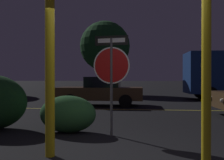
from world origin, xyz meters
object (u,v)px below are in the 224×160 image
hedge_bush_2 (68,114)px  passing_car_2 (101,91)px  yellow_pole_left (50,55)px  stop_sign (111,66)px  tree_0 (105,46)px  yellow_pole_right (206,78)px

hedge_bush_2 → passing_car_2: size_ratio=0.33×
hedge_bush_2 → yellow_pole_left: bearing=-83.4°
yellow_pole_left → stop_sign: bearing=61.6°
stop_sign → tree_0: size_ratio=0.38×
yellow_pole_left → passing_car_2: yellow_pole_left is taller
yellow_pole_right → stop_sign: bearing=125.4°
yellow_pole_left → passing_car_2: 8.02m
stop_sign → hedge_bush_2: bearing=176.0°
passing_car_2 → hedge_bush_2: bearing=-179.2°
yellow_pole_left → passing_car_2: (-0.28, 7.95, -1.02)m
stop_sign → hedge_bush_2: (-1.09, 0.21, -1.16)m
yellow_pole_right → hedge_bush_2: size_ratio=1.92×
stop_sign → tree_0: tree_0 is taller
yellow_pole_left → passing_car_2: bearing=92.0°
passing_car_2 → tree_0: 9.13m
yellow_pole_left → yellow_pole_right: bearing=-12.6°
stop_sign → tree_0: (-2.05, 14.79, 2.39)m
passing_car_2 → tree_0: tree_0 is taller
yellow_pole_right → tree_0: (-3.59, 16.96, 2.66)m
stop_sign → passing_car_2: (-1.16, 6.32, -0.91)m
yellow_pole_left → passing_car_2: size_ratio=0.82×
stop_sign → yellow_pole_left: 1.86m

